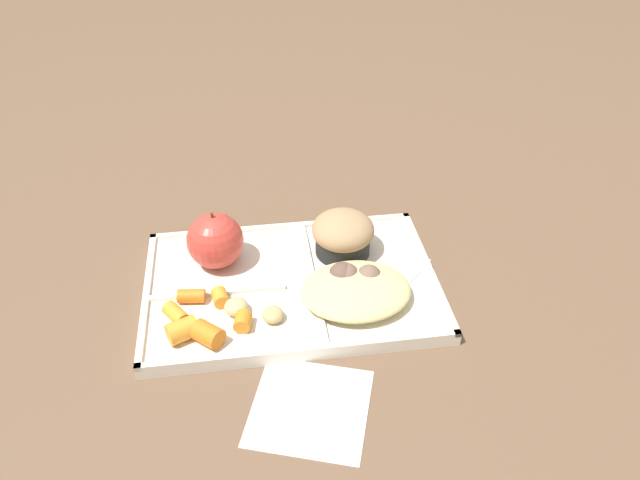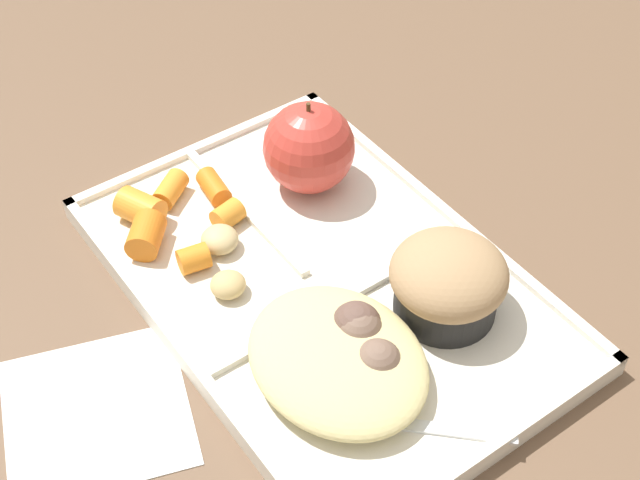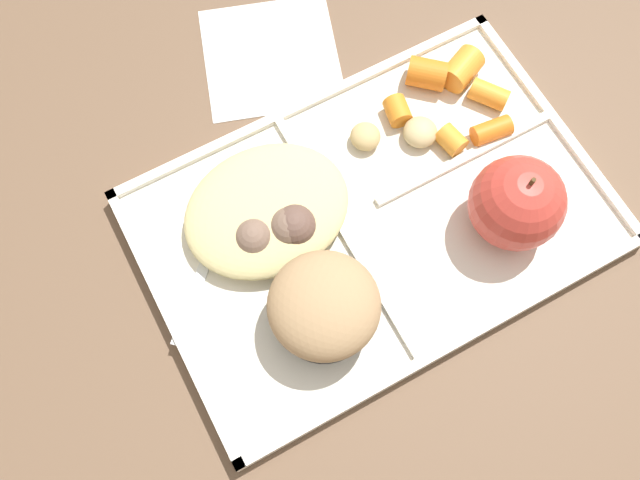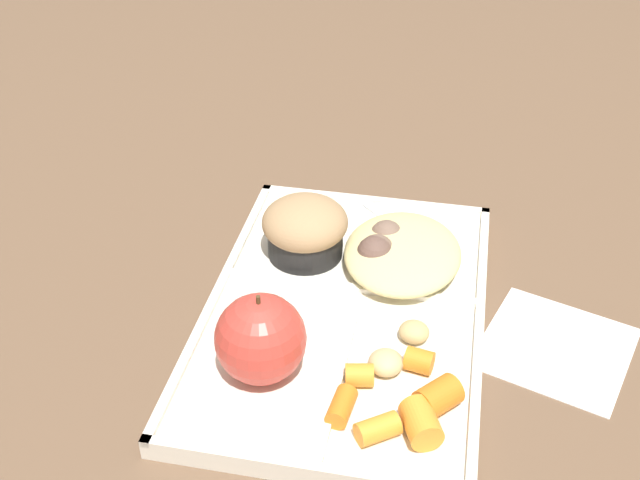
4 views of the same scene
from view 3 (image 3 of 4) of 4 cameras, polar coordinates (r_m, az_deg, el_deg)
name	(u,v)px [view 3 (image 3 of 4)]	position (r m, az deg, el deg)	size (l,w,h in m)	color
ground	(373,224)	(0.59, 4.53, 1.42)	(6.00, 6.00, 0.00)	brown
lunch_tray	(373,220)	(0.58, 4.61, 1.71)	(0.39, 0.26, 0.02)	silver
green_apple	(517,203)	(0.56, 16.54, 3.04)	(0.08, 0.08, 0.08)	#C63D33
bran_muffin	(324,308)	(0.51, 0.34, -5.84)	(0.09, 0.09, 0.06)	black
carrot_slice_edge	(398,111)	(0.61, 6.67, 10.96)	(0.02, 0.02, 0.02)	orange
carrot_slice_small	(489,94)	(0.63, 14.30, 12.02)	(0.02, 0.02, 0.03)	orange
carrot_slice_diagonal	(451,140)	(0.60, 11.21, 8.42)	(0.02, 0.02, 0.02)	orange
carrot_slice_large	(427,74)	(0.63, 9.16, 13.93)	(0.03, 0.03, 0.03)	orange
carrot_slice_near_corner	(462,69)	(0.64, 12.07, 14.17)	(0.03, 0.03, 0.04)	orange
carrot_slice_tilted	(492,131)	(0.61, 14.52, 9.09)	(0.02, 0.02, 0.03)	orange
potato_chunk_corner	(420,132)	(0.60, 8.60, 9.14)	(0.03, 0.03, 0.02)	tan
potato_chunk_golden	(365,136)	(0.59, 3.92, 8.87)	(0.03, 0.03, 0.02)	tan
egg_noodle_pile	(267,210)	(0.56, -4.60, 2.62)	(0.14, 0.12, 0.03)	#D6C684
meatball_front	(254,239)	(0.55, -5.65, 0.12)	(0.04, 0.04, 0.04)	#755B4C
meatball_back	(295,227)	(0.55, -2.19, 1.14)	(0.04, 0.04, 0.04)	brown
meatball_side	(290,228)	(0.55, -2.61, 1.04)	(0.04, 0.04, 0.04)	#755B4C
meatball_center	(263,219)	(0.56, -4.95, 1.85)	(0.03, 0.03, 0.03)	brown
plastic_fork	(209,255)	(0.57, -9.55, -1.24)	(0.11, 0.11, 0.00)	silver
paper_napkin	(271,56)	(0.67, -4.24, 15.48)	(0.13, 0.13, 0.00)	white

